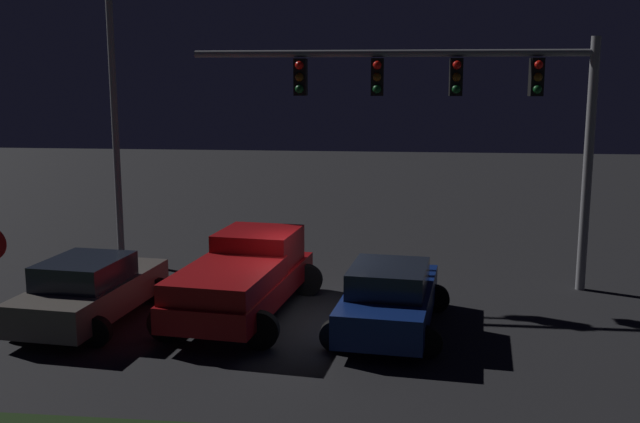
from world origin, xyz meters
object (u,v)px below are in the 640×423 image
Objects in this scene: car_sedan_far at (90,290)px; street_lamp_left at (131,91)px; pickup_truck at (245,272)px; car_sedan at (389,298)px; traffic_signal_gantry at (457,96)px.

street_lamp_left is at bearing 15.08° from car_sedan_far.
car_sedan_far is at bearing 112.51° from pickup_truck.
pickup_truck is 1.23× the size of car_sedan_far.
street_lamp_left is at bearing 50.73° from pickup_truck.
pickup_truck is 3.47m from car_sedan.
street_lamp_left is at bearing 170.65° from traffic_signal_gantry.
car_sedan_far is 0.56× the size of street_lamp_left.
car_sedan is 6.75m from car_sedan_far.
car_sedan_far is at bearing -155.12° from traffic_signal_gantry.
street_lamp_left reaches higher than pickup_truck.
street_lamp_left reaches higher than car_sedan.
car_sedan is (3.37, -0.81, -0.26)m from pickup_truck.
pickup_truck is at bearing -68.61° from car_sedan_far.
car_sedan_far is 7.00m from street_lamp_left.
street_lamp_left is (-7.62, 5.25, 4.39)m from car_sedan.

